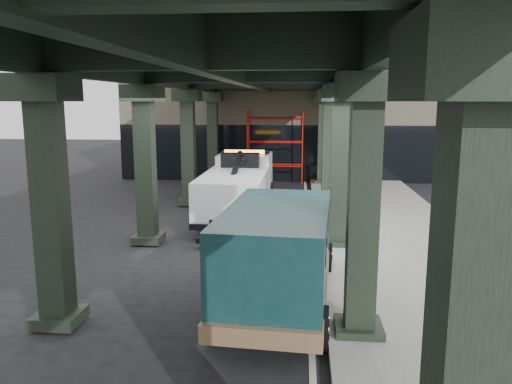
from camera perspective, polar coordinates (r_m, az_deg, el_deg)
The scene contains 8 objects.
ground at distance 13.93m, azimuth -1.05°, elevation -8.53°, with size 90.00×90.00×0.00m, color black.
sidewalk at distance 16.04m, azimuth 16.05°, elevation -6.13°, with size 5.00×40.00×0.15m, color gray.
lane_stripe at distance 15.76m, azimuth 5.94°, elevation -6.31°, with size 0.12×38.00×0.01m, color silver.
viaduct at distance 15.25m, azimuth -1.82°, elevation 13.91°, with size 7.40×32.00×6.40m.
building at distance 33.12m, azimuth 6.24°, elevation 9.38°, with size 22.00×10.00×8.00m, color #C6B793.
scaffolding at distance 27.89m, azimuth 2.22°, elevation 5.38°, with size 3.08×0.88×4.00m.
tow_truck at distance 19.68m, azimuth -1.90°, elevation 0.85°, with size 2.45×7.96×2.60m.
towed_van at distance 10.98m, azimuth 2.62°, elevation -6.94°, with size 2.64×5.85×2.32m.
Camera 1 is at (1.45, -13.11, 4.50)m, focal length 35.00 mm.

